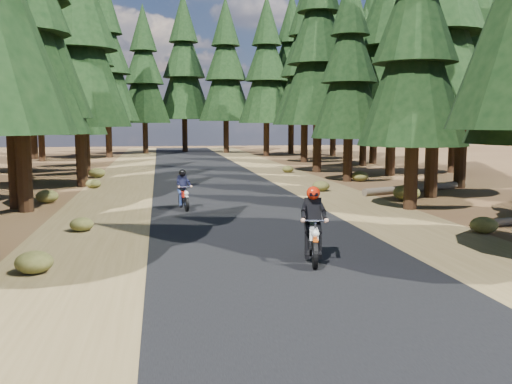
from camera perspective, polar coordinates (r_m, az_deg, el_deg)
ground at (r=14.89m, az=0.97°, el=-4.90°), size 120.00×120.00×0.00m
road at (r=19.74m, az=-1.70°, el=-1.93°), size 6.00×100.00×0.01m
shoulder_l at (r=19.65m, az=-15.12°, el=-2.22°), size 3.20×100.00×0.01m
shoulder_r at (r=20.87m, az=10.91°, el=-1.58°), size 3.20×100.00×0.01m
pine_forest at (r=35.79m, az=-5.46°, el=14.71°), size 34.59×55.08×16.32m
log_near at (r=26.35m, az=15.82°, el=0.39°), size 5.94×2.68×0.32m
understory_shrubs at (r=21.79m, az=1.73°, el=-0.43°), size 15.42×29.25×0.63m
rider_lead at (r=12.61m, az=5.74°, el=-4.53°), size 0.92×1.93×1.66m
rider_follow at (r=20.22m, az=-7.26°, el=-0.42°), size 0.72×1.64×1.41m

